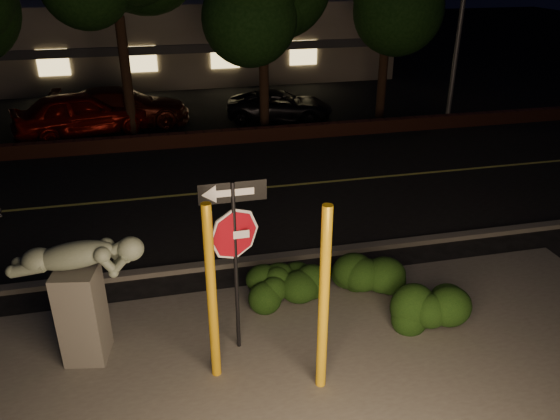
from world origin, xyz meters
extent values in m
plane|color=black|center=(0.00, 10.00, 0.00)|extent=(90.00, 90.00, 0.00)
cube|color=#4C4944|center=(0.00, -1.00, 0.01)|extent=(14.00, 6.00, 0.02)
cube|color=black|center=(0.00, 7.00, 0.01)|extent=(80.00, 8.00, 0.01)
cube|color=#C0BE4C|center=(0.00, 7.00, 0.02)|extent=(80.00, 0.12, 0.00)
cube|color=#4C4944|center=(0.00, 2.90, 0.06)|extent=(80.00, 0.25, 0.12)
cube|color=#452016|center=(0.00, 11.30, 0.25)|extent=(40.00, 0.35, 0.50)
cube|color=black|center=(0.00, 17.00, 0.01)|extent=(40.00, 12.00, 0.01)
cube|color=gray|center=(0.00, 25.00, 2.00)|extent=(22.00, 10.00, 4.00)
cube|color=#333338|center=(0.00, 19.90, 2.00)|extent=(22.00, 0.20, 0.40)
cube|color=#FFD87F|center=(-6.00, 19.95, 1.60)|extent=(1.40, 0.08, 1.20)
cube|color=#FFD87F|center=(-2.00, 19.95, 1.60)|extent=(1.40, 0.08, 1.20)
cube|color=#FFD87F|center=(2.00, 19.95, 1.60)|extent=(1.40, 0.08, 1.20)
cube|color=#FFD87F|center=(6.00, 19.95, 1.60)|extent=(1.40, 0.08, 1.20)
cylinder|color=black|center=(-2.50, 13.20, 2.12)|extent=(0.36, 0.36, 4.25)
cylinder|color=black|center=(2.50, 12.80, 2.00)|extent=(0.36, 0.36, 4.00)
cylinder|color=black|center=(7.50, 13.30, 1.95)|extent=(0.36, 0.36, 3.90)
cylinder|color=gold|center=(-1.02, -0.44, 1.55)|extent=(0.15, 0.15, 3.10)
cylinder|color=yellow|center=(0.57, -1.06, 1.59)|extent=(0.16, 0.16, 3.18)
cylinder|color=black|center=(-0.55, 0.16, 1.57)|extent=(0.07, 0.07, 3.13)
cube|color=white|center=(-0.55, 0.16, 2.24)|extent=(0.47, 0.04, 0.13)
cube|color=black|center=(-0.55, 0.16, 2.96)|extent=(1.06, 0.04, 0.34)
cube|color=white|center=(-0.55, 0.16, 2.96)|extent=(0.67, 0.03, 0.13)
cube|color=#4C4944|center=(-3.09, 0.49, 0.86)|extent=(0.78, 0.78, 1.71)
sphere|color=#5D6959|center=(-2.17, 0.32, 2.09)|extent=(0.40, 0.40, 0.40)
ellipsoid|color=black|center=(0.51, 1.32, 0.44)|extent=(1.83, 1.13, 0.89)
ellipsoid|color=black|center=(2.15, 1.17, 0.53)|extent=(1.85, 1.45, 1.07)
ellipsoid|color=black|center=(3.02, -0.17, 0.53)|extent=(1.55, 0.99, 1.07)
cylinder|color=#4B4C50|center=(9.65, 11.58, 4.58)|extent=(0.18, 0.18, 9.15)
imported|color=#6A0702|center=(-4.29, 13.51, 0.83)|extent=(5.20, 3.20, 1.65)
imported|color=#3E0E07|center=(-2.87, 14.40, 0.75)|extent=(5.19, 2.17, 1.50)
imported|color=black|center=(3.34, 13.80, 0.59)|extent=(4.59, 2.97, 1.18)
camera|label=1|loc=(-1.57, -7.43, 6.31)|focal=35.00mm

